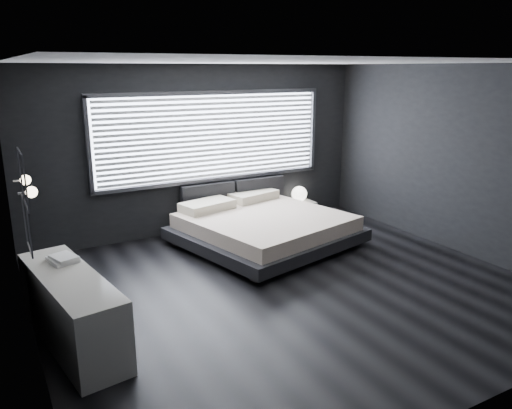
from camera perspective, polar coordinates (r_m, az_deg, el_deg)
room at (r=6.10m, az=3.88°, el=2.68°), size 6.04×6.00×2.80m
window at (r=8.50m, az=-4.91°, el=7.70°), size 4.14×0.09×1.52m
headboard at (r=8.80m, az=-2.52°, el=1.10°), size 1.96×0.16×0.52m
sconce_near at (r=5.18m, az=-24.31°, el=1.30°), size 0.18×0.11×0.11m
sconce_far at (r=5.77m, az=-24.88°, el=2.56°), size 0.18×0.11×0.11m
wall_art_upper at (r=4.54m, az=-25.08°, el=2.62°), size 0.01×0.48×0.48m
wall_art_lower at (r=4.89m, az=-24.70°, el=-2.19°), size 0.01×0.48×0.48m
bed at (r=7.96m, az=0.88°, el=-2.50°), size 2.91×2.82×0.63m
nightstand at (r=9.42m, az=4.94°, el=-0.60°), size 0.54×0.45×0.31m
orb_lamp at (r=9.37m, az=4.96°, el=1.22°), size 0.29×0.29×0.29m
dresser at (r=5.49m, az=-20.26°, el=-11.19°), size 0.80×1.92×0.75m
book_stack at (r=5.71m, az=-21.18°, el=-5.79°), size 0.32×0.38×0.07m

